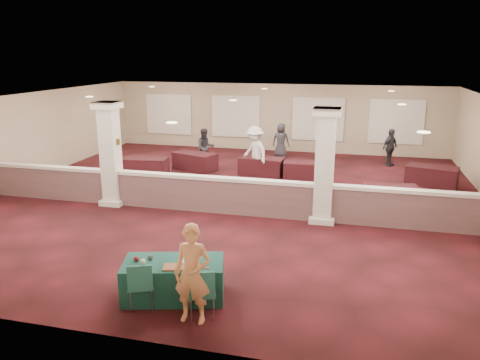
% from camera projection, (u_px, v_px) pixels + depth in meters
% --- Properties ---
extents(ground, '(16.00, 16.00, 0.00)m').
position_uv_depth(ground, '(233.00, 198.00, 15.36)').
color(ground, '#3F0F15').
rests_on(ground, ground).
extents(wall_back, '(16.00, 0.04, 3.20)m').
position_uv_depth(wall_back, '(276.00, 118.00, 22.42)').
color(wall_back, gray).
rests_on(wall_back, ground).
extents(wall_front, '(16.00, 0.04, 3.20)m').
position_uv_depth(wall_front, '(104.00, 248.00, 7.45)').
color(wall_front, gray).
rests_on(wall_front, ground).
extents(wall_left, '(0.04, 16.00, 3.20)m').
position_uv_depth(wall_left, '(19.00, 139.00, 16.82)').
color(wall_left, gray).
rests_on(wall_left, ground).
extents(ceiling, '(16.00, 16.00, 0.02)m').
position_uv_depth(ceiling, '(233.00, 100.00, 14.52)').
color(ceiling, white).
rests_on(ceiling, wall_back).
extents(partition_wall, '(15.60, 0.28, 1.10)m').
position_uv_depth(partition_wall, '(220.00, 194.00, 13.80)').
color(partition_wall, brown).
rests_on(partition_wall, ground).
extents(column_left, '(0.72, 0.72, 3.20)m').
position_uv_depth(column_left, '(111.00, 153.00, 14.35)').
color(column_left, silver).
rests_on(column_left, ground).
extents(column_right, '(0.72, 0.72, 3.20)m').
position_uv_depth(column_right, '(325.00, 165.00, 12.82)').
color(column_right, silver).
rests_on(column_right, ground).
extents(sconce_left, '(0.12, 0.12, 0.18)m').
position_uv_depth(sconce_left, '(101.00, 141.00, 14.32)').
color(sconce_left, brown).
rests_on(sconce_left, column_left).
extents(sconce_right, '(0.12, 0.12, 0.18)m').
position_uv_depth(sconce_right, '(118.00, 142.00, 14.19)').
color(sconce_right, brown).
rests_on(sconce_right, column_left).
extents(near_table, '(2.10, 1.43, 0.74)m').
position_uv_depth(near_table, '(174.00, 279.00, 9.05)').
color(near_table, '#103B33').
rests_on(near_table, ground).
extents(conf_chair_main, '(0.62, 0.62, 0.96)m').
position_uv_depth(conf_chair_main, '(202.00, 289.00, 8.27)').
color(conf_chair_main, '#1C5451').
rests_on(conf_chair_main, ground).
extents(conf_chair_side, '(0.62, 0.62, 0.94)m').
position_uv_depth(conf_chair_side, '(141.00, 282.00, 8.55)').
color(conf_chair_side, '#1C5451').
rests_on(conf_chair_side, ground).
extents(woman, '(0.66, 0.44, 1.81)m').
position_uv_depth(woman, '(192.00, 274.00, 8.10)').
color(woman, '#FAAF6D').
rests_on(woman, ground).
extents(far_table_front_left, '(1.73, 1.01, 0.67)m').
position_uv_depth(far_table_front_left, '(146.00, 166.00, 18.23)').
color(far_table_front_left, black).
rests_on(far_table_front_left, ground).
extents(far_table_front_center, '(1.68, 0.96, 0.65)m').
position_uv_depth(far_table_front_center, '(305.00, 171.00, 17.60)').
color(far_table_front_center, black).
rests_on(far_table_front_center, ground).
extents(far_table_front_right, '(1.76, 1.11, 0.66)m').
position_uv_depth(far_table_front_right, '(391.00, 197.00, 14.38)').
color(far_table_front_right, black).
rests_on(far_table_front_right, ground).
extents(far_table_back_left, '(1.95, 1.45, 0.71)m').
position_uv_depth(far_table_back_left, '(195.00, 161.00, 18.95)').
color(far_table_back_left, black).
rests_on(far_table_back_left, ground).
extents(far_table_back_center, '(1.78, 1.03, 0.69)m').
position_uv_depth(far_table_back_center, '(262.00, 166.00, 18.19)').
color(far_table_back_center, black).
rests_on(far_table_back_center, ground).
extents(far_table_back_right, '(1.90, 1.31, 0.70)m').
position_uv_depth(far_table_back_right, '(432.00, 176.00, 16.73)').
color(far_table_back_right, black).
rests_on(far_table_back_right, ground).
extents(attendee_a, '(0.88, 0.76, 1.60)m').
position_uv_depth(attendee_a, '(205.00, 148.00, 19.42)').
color(attendee_a, black).
rests_on(attendee_a, ground).
extents(attendee_b, '(1.30, 1.22, 1.92)m').
position_uv_depth(attendee_b, '(255.00, 151.00, 17.90)').
color(attendee_b, silver).
rests_on(attendee_b, ground).
extents(attendee_c, '(0.91, 1.00, 1.57)m').
position_uv_depth(attendee_c, '(390.00, 147.00, 19.54)').
color(attendee_c, black).
rests_on(attendee_c, ground).
extents(attendee_d, '(0.79, 0.44, 1.57)m').
position_uv_depth(attendee_d, '(281.00, 141.00, 21.04)').
color(attendee_d, black).
rests_on(attendee_d, ground).
extents(laptop_base, '(0.38, 0.31, 0.02)m').
position_uv_depth(laptop_base, '(189.00, 262.00, 8.91)').
color(laptop_base, silver).
rests_on(laptop_base, near_table).
extents(laptop_screen, '(0.32, 0.10, 0.22)m').
position_uv_depth(laptop_screen, '(189.00, 254.00, 8.99)').
color(laptop_screen, silver).
rests_on(laptop_screen, near_table).
extents(screen_glow, '(0.29, 0.08, 0.19)m').
position_uv_depth(screen_glow, '(189.00, 255.00, 8.99)').
color(screen_glow, silver).
rests_on(screen_glow, near_table).
extents(knitting, '(0.47, 0.40, 0.03)m').
position_uv_depth(knitting, '(174.00, 267.00, 8.71)').
color(knitting, '#B45D1C').
rests_on(knitting, near_table).
extents(yarn_cream, '(0.11, 0.11, 0.11)m').
position_uv_depth(yarn_cream, '(143.00, 262.00, 8.83)').
color(yarn_cream, beige).
rests_on(yarn_cream, near_table).
extents(yarn_red, '(0.10, 0.10, 0.10)m').
position_uv_depth(yarn_red, '(136.00, 259.00, 8.98)').
color(yarn_red, '#5D1512').
rests_on(yarn_red, near_table).
extents(yarn_grey, '(0.10, 0.10, 0.10)m').
position_uv_depth(yarn_grey, '(150.00, 257.00, 9.05)').
color(yarn_grey, '#494A4E').
rests_on(yarn_grey, near_table).
extents(scissors, '(0.12, 0.06, 0.01)m').
position_uv_depth(scissors, '(206.00, 268.00, 8.69)').
color(scissors, '#AE1F12').
rests_on(scissors, near_table).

